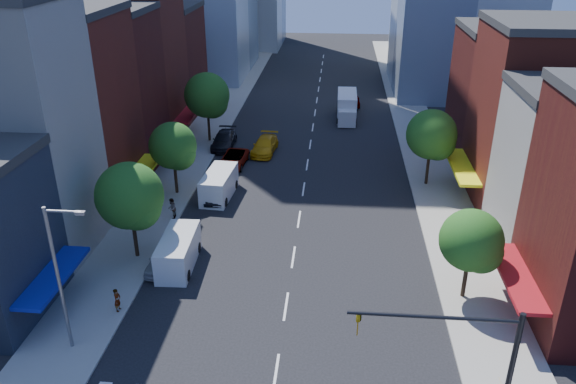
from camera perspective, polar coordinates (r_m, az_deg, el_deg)
name	(u,v)px	position (r m, az deg, el deg)	size (l,w,h in m)	color
ground	(276,373)	(32.30, -1.23, -17.90)	(220.00, 220.00, 0.00)	black
sidewalk_left	(209,129)	(68.83, -8.06, 6.34)	(5.00, 120.00, 0.15)	gray
sidewalk_right	(418,135)	(67.83, 13.11, 5.64)	(5.00, 120.00, 0.15)	gray
bldg_left_2	(55,112)	(51.86, -22.62, 7.54)	(12.00, 9.00, 16.00)	#5C1E15
bldg_left_3	(95,91)	(59.35, -18.98, 9.67)	(12.00, 8.00, 15.00)	#491212
bldg_left_4	(124,62)	(66.76, -16.29, 12.53)	(12.00, 9.00, 17.00)	#5C1E15
bldg_left_5	(152,62)	(75.92, -13.62, 12.72)	(12.00, 10.00, 13.00)	#491212
bldg_right_2	(552,118)	(52.86, 25.23, 6.81)	(12.00, 10.00, 15.00)	#5C1E15
bldg_right_3	(517,97)	(62.23, 22.22, 8.88)	(12.00, 10.00, 13.00)	#491212
streetlight	(60,271)	(33.01, -22.13, -7.46)	(2.25, 0.25, 9.00)	slate
tree_left_near	(132,199)	(40.91, -15.60, -0.64)	(4.80, 4.80, 7.30)	black
tree_left_mid	(174,148)	(50.61, -11.47, 4.43)	(4.20, 4.20, 6.65)	black
tree_left_far	(208,97)	(63.27, -8.11, 9.52)	(5.00, 5.00, 7.75)	black
tree_right_near	(474,243)	(37.17, 18.33, -4.95)	(4.00, 4.00, 6.20)	black
tree_right_far	(433,137)	(53.01, 14.52, 5.47)	(4.60, 4.60, 7.20)	black
parked_car_front	(164,258)	(41.23, -12.50, -6.59)	(1.77, 4.40, 1.50)	#A1A2A6
parked_car_second	(218,191)	(50.52, -7.12, 0.06)	(1.58, 4.54, 1.50)	black
parked_car_third	(233,159)	(57.58, -5.56, 3.35)	(2.40, 5.21, 1.45)	#999999
parked_car_rear	(224,140)	(62.74, -6.52, 5.27)	(2.30, 5.65, 1.64)	black
cargo_van_near	(178,253)	(40.91, -11.13, -6.05)	(2.41, 5.57, 2.34)	silver
cargo_van_far	(219,185)	(50.72, -7.06, 0.70)	(2.61, 5.72, 2.38)	white
taxi	(265,145)	(60.79, -2.38, 4.74)	(2.28, 5.61, 1.63)	#D8990B
traffic_car_oncoming	(346,114)	(71.79, 5.88, 7.84)	(1.63, 4.66, 1.54)	black
traffic_car_far	(353,100)	(78.04, 6.64, 9.23)	(1.82, 4.52, 1.54)	#999999
box_truck	(347,107)	(72.37, 6.00, 8.58)	(2.47, 7.84, 3.16)	silver
pedestrian_near	(117,300)	(37.41, -16.95, -10.44)	(0.58, 0.38, 1.59)	#999999
pedestrian_far	(172,209)	(47.44, -11.71, -1.65)	(0.87, 0.68, 1.79)	#999999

